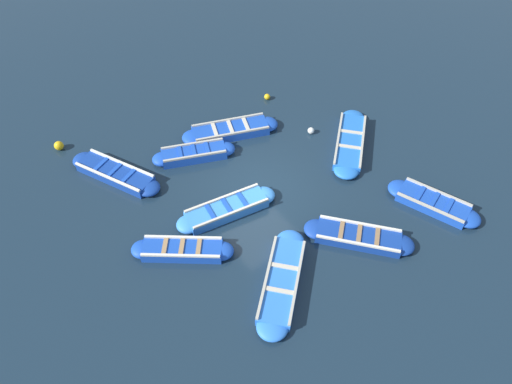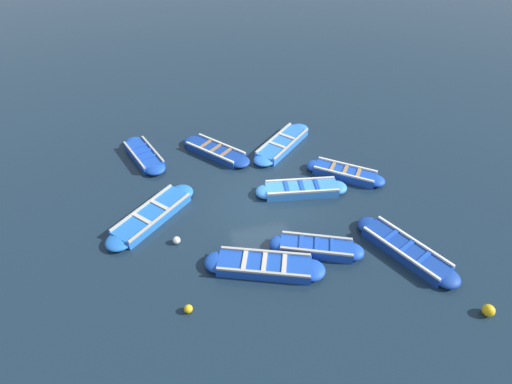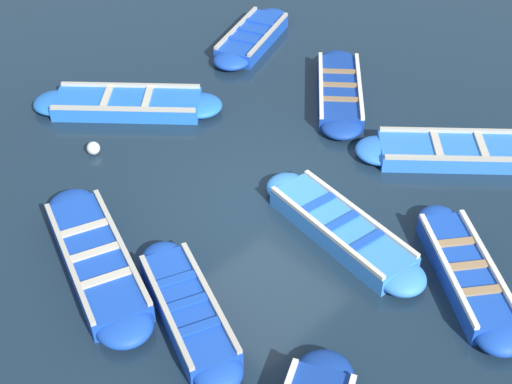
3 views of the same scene
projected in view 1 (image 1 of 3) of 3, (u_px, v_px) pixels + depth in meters
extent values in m
plane|color=#162838|center=(259.00, 189.00, 17.43)|extent=(120.00, 120.00, 0.00)
cube|color=#1947B7|center=(194.00, 154.00, 18.39)|extent=(2.47, 1.57, 0.35)
ellipsoid|color=#1947B7|center=(162.00, 159.00, 18.20)|extent=(0.94, 0.92, 0.35)
ellipsoid|color=#1947B7|center=(225.00, 149.00, 18.58)|extent=(0.94, 0.92, 0.35)
cube|color=#B2AD9E|center=(195.00, 156.00, 18.01)|extent=(2.17, 0.91, 0.07)
cube|color=#B2AD9E|center=(192.00, 144.00, 18.46)|extent=(2.17, 0.91, 0.07)
cube|color=#1947B7|center=(180.00, 152.00, 18.17)|extent=(0.38, 0.68, 0.04)
cube|color=#1947B7|center=(194.00, 150.00, 18.25)|extent=(0.38, 0.68, 0.04)
cube|color=#1947B7|center=(207.00, 148.00, 18.33)|extent=(0.38, 0.68, 0.04)
cube|color=#1947B7|center=(433.00, 203.00, 16.78)|extent=(1.70, 2.51, 0.31)
ellipsoid|color=#1947B7|center=(400.00, 189.00, 17.22)|extent=(1.10, 1.11, 0.31)
ellipsoid|color=#1947B7|center=(467.00, 218.00, 16.34)|extent=(1.10, 1.11, 0.31)
cube|color=#B2AD9E|center=(430.00, 207.00, 16.41)|extent=(0.90, 2.17, 0.07)
cube|color=#B2AD9E|center=(439.00, 192.00, 16.87)|extent=(0.90, 2.17, 0.07)
cube|color=#1947B7|center=(420.00, 194.00, 16.84)|extent=(0.80, 0.42, 0.04)
cube|color=#1947B7|center=(434.00, 200.00, 16.65)|extent=(0.80, 0.42, 0.04)
cube|color=#1947B7|center=(449.00, 206.00, 16.46)|extent=(0.80, 0.42, 0.04)
cube|color=navy|center=(115.00, 174.00, 17.72)|extent=(2.08, 2.98, 0.33)
ellipsoid|color=navy|center=(84.00, 160.00, 18.18)|extent=(1.09, 1.11, 0.33)
ellipsoid|color=navy|center=(148.00, 188.00, 17.25)|extent=(1.09, 1.11, 0.33)
cube|color=silver|center=(107.00, 177.00, 17.33)|extent=(1.34, 2.57, 0.07)
cube|color=silver|center=(121.00, 163.00, 17.81)|extent=(1.34, 2.57, 0.07)
cube|color=#1947B7|center=(101.00, 164.00, 17.78)|extent=(0.75, 0.47, 0.04)
cube|color=#1947B7|center=(114.00, 170.00, 17.58)|extent=(0.75, 0.47, 0.04)
cube|color=#1947B7|center=(128.00, 176.00, 17.38)|extent=(0.75, 0.47, 0.04)
cube|color=#1947B7|center=(182.00, 250.00, 15.46)|extent=(2.44, 2.09, 0.32)
ellipsoid|color=#1947B7|center=(143.00, 249.00, 15.49)|extent=(1.01, 1.01, 0.32)
ellipsoid|color=#1947B7|center=(222.00, 251.00, 15.44)|extent=(1.01, 1.01, 0.32)
cube|color=silver|center=(180.00, 256.00, 15.08)|extent=(1.99, 1.51, 0.07)
cube|color=silver|center=(183.00, 237.00, 15.55)|extent=(1.99, 1.51, 0.07)
cube|color=#9E7A51|center=(165.00, 246.00, 15.34)|extent=(0.52, 0.63, 0.04)
cube|color=#9E7A51|center=(182.00, 247.00, 15.33)|extent=(0.52, 0.63, 0.04)
cube|color=#9E7A51|center=(199.00, 247.00, 15.32)|extent=(0.52, 0.63, 0.04)
cube|color=blue|center=(350.00, 143.00, 18.86)|extent=(2.88, 2.77, 0.30)
ellipsoid|color=blue|center=(346.00, 170.00, 17.86)|extent=(1.31, 1.31, 0.30)
ellipsoid|color=blue|center=(353.00, 118.00, 19.85)|extent=(1.31, 1.31, 0.30)
cube|color=#B2AD9E|center=(363.00, 141.00, 18.66)|extent=(2.22, 2.06, 0.07)
cube|color=#B2AD9E|center=(338.00, 137.00, 18.78)|extent=(2.22, 2.06, 0.07)
cube|color=beige|center=(349.00, 147.00, 18.45)|extent=(0.70, 0.73, 0.04)
cube|color=beige|center=(351.00, 132.00, 19.01)|extent=(0.70, 0.73, 0.04)
cube|color=#3884E0|center=(227.00, 209.00, 16.58)|extent=(2.84, 1.20, 0.34)
ellipsoid|color=#3884E0|center=(188.00, 224.00, 16.15)|extent=(0.89, 0.87, 0.34)
ellipsoid|color=#3884E0|center=(263.00, 195.00, 17.01)|extent=(0.89, 0.87, 0.34)
cube|color=beige|center=(232.00, 213.00, 16.20)|extent=(2.68, 0.44, 0.07)
cube|color=beige|center=(222.00, 198.00, 16.66)|extent=(2.68, 0.44, 0.07)
cube|color=#1947B7|center=(210.00, 212.00, 16.26)|extent=(0.24, 0.75, 0.04)
cube|color=#1947B7|center=(227.00, 206.00, 16.44)|extent=(0.24, 0.75, 0.04)
cube|color=#1947B7|center=(242.00, 200.00, 16.62)|extent=(0.24, 0.75, 0.04)
cube|color=blue|center=(282.00, 281.00, 14.71)|extent=(2.84, 2.74, 0.30)
ellipsoid|color=blue|center=(272.00, 327.00, 13.73)|extent=(1.29, 1.29, 0.30)
ellipsoid|color=blue|center=(290.00, 242.00, 15.70)|extent=(1.29, 1.29, 0.30)
cube|color=#B2AD9E|center=(297.00, 281.00, 14.52)|extent=(2.18, 2.04, 0.07)
cube|color=#B2AD9E|center=(267.00, 275.00, 14.64)|extent=(2.18, 2.04, 0.07)
cube|color=beige|center=(279.00, 290.00, 14.31)|extent=(0.69, 0.73, 0.04)
cube|color=beige|center=(284.00, 267.00, 14.87)|extent=(0.69, 0.73, 0.04)
cube|color=navy|center=(358.00, 237.00, 15.83)|extent=(2.43, 2.58, 0.30)
ellipsoid|color=navy|center=(317.00, 229.00, 16.04)|extent=(1.18, 1.18, 0.30)
ellipsoid|color=navy|center=(401.00, 245.00, 15.61)|extent=(1.18, 1.18, 0.30)
cube|color=silver|center=(358.00, 244.00, 15.42)|extent=(1.78, 2.00, 0.07)
cube|color=silver|center=(361.00, 224.00, 15.96)|extent=(1.78, 2.00, 0.07)
cube|color=olive|center=(341.00, 230.00, 15.79)|extent=(0.68, 0.63, 0.04)
cube|color=olive|center=(359.00, 234.00, 15.70)|extent=(0.68, 0.63, 0.04)
cube|color=olive|center=(377.00, 237.00, 15.61)|extent=(0.68, 0.63, 0.04)
cube|color=#1947B7|center=(231.00, 131.00, 19.29)|extent=(3.05, 1.84, 0.34)
ellipsoid|color=#1947B7|center=(194.00, 137.00, 19.03)|extent=(1.11, 1.10, 0.34)
ellipsoid|color=#1947B7|center=(267.00, 124.00, 19.55)|extent=(1.11, 1.10, 0.34)
cube|color=#B2AD9E|center=(233.00, 134.00, 18.86)|extent=(2.71, 1.02, 0.07)
cube|color=#B2AD9E|center=(228.00, 120.00, 19.42)|extent=(2.71, 1.02, 0.07)
cube|color=beige|center=(215.00, 130.00, 19.04)|extent=(0.40, 0.82, 0.04)
cube|color=beige|center=(230.00, 127.00, 19.15)|extent=(0.40, 0.82, 0.04)
cube|color=beige|center=(246.00, 124.00, 19.26)|extent=(0.40, 0.82, 0.04)
sphere|color=silver|center=(311.00, 131.00, 19.35)|extent=(0.26, 0.26, 0.26)
sphere|color=#EAB214|center=(59.00, 146.00, 18.70)|extent=(0.35, 0.35, 0.35)
sphere|color=#EAB214|center=(267.00, 97.00, 20.82)|extent=(0.25, 0.25, 0.25)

